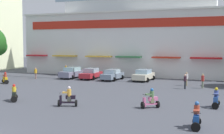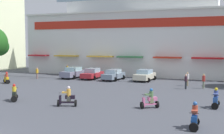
{
  "view_description": "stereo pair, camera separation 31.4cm",
  "coord_description": "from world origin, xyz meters",
  "px_view_note": "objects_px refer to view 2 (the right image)",
  "views": [
    {
      "loc": [
        12.22,
        -10.53,
        4.85
      ],
      "look_at": [
        2.98,
        14.0,
        2.77
      ],
      "focal_mm": 46.55,
      "sensor_mm": 36.0,
      "label": 1
    },
    {
      "loc": [
        12.51,
        -10.42,
        4.85
      ],
      "look_at": [
        2.98,
        14.0,
        2.77
      ],
      "focal_mm": 46.55,
      "sensor_mm": 36.0,
      "label": 2
    }
  ],
  "objects_px": {
    "parked_car_0": "(73,73)",
    "scooter_rider_0": "(150,100)",
    "scooter_rider_4": "(195,118)",
    "scooter_rider_5": "(7,79)",
    "parked_car_3": "(145,75)",
    "scooter_rider_2": "(67,98)",
    "pedestrian_1": "(67,69)",
    "pedestrian_4": "(186,81)",
    "scooter_rider_1": "(14,94)",
    "parked_car_1": "(92,74)",
    "pedestrian_3": "(204,80)",
    "scooter_rider_3": "(216,100)",
    "parked_car_2": "(114,75)",
    "pedestrian_2": "(187,78)",
    "pedestrian_0": "(37,73)"
  },
  "relations": [
    {
      "from": "scooter_rider_1",
      "to": "pedestrian_0",
      "type": "distance_m",
      "value": 15.95
    },
    {
      "from": "scooter_rider_3",
      "to": "pedestrian_2",
      "type": "xyz_separation_m",
      "value": [
        -3.42,
        11.13,
        0.25
      ]
    },
    {
      "from": "pedestrian_4",
      "to": "parked_car_0",
      "type": "bearing_deg",
      "value": 164.22
    },
    {
      "from": "parked_car_0",
      "to": "pedestrian_3",
      "type": "xyz_separation_m",
      "value": [
        17.96,
        -3.45,
        0.13
      ]
    },
    {
      "from": "parked_car_0",
      "to": "pedestrian_0",
      "type": "relative_size",
      "value": 2.92
    },
    {
      "from": "parked_car_2",
      "to": "scooter_rider_2",
      "type": "xyz_separation_m",
      "value": [
        2.54,
        -16.63,
        -0.08
      ]
    },
    {
      "from": "scooter_rider_5",
      "to": "scooter_rider_3",
      "type": "bearing_deg",
      "value": -12.17
    },
    {
      "from": "scooter_rider_2",
      "to": "pedestrian_1",
      "type": "relative_size",
      "value": 0.94
    },
    {
      "from": "scooter_rider_1",
      "to": "pedestrian_3",
      "type": "xyz_separation_m",
      "value": [
        14.58,
        13.07,
        0.29
      ]
    },
    {
      "from": "scooter_rider_3",
      "to": "scooter_rider_5",
      "type": "height_order",
      "value": "scooter_rider_3"
    },
    {
      "from": "scooter_rider_0",
      "to": "parked_car_1",
      "type": "bearing_deg",
      "value": 128.18
    },
    {
      "from": "scooter_rider_1",
      "to": "scooter_rider_2",
      "type": "relative_size",
      "value": 0.93
    },
    {
      "from": "parked_car_1",
      "to": "scooter_rider_1",
      "type": "relative_size",
      "value": 2.97
    },
    {
      "from": "parked_car_3",
      "to": "scooter_rider_3",
      "type": "xyz_separation_m",
      "value": [
        9.24,
        -13.87,
        -0.11
      ]
    },
    {
      "from": "scooter_rider_1",
      "to": "parked_car_1",
      "type": "bearing_deg",
      "value": 91.66
    },
    {
      "from": "scooter_rider_4",
      "to": "scooter_rider_5",
      "type": "height_order",
      "value": "scooter_rider_4"
    },
    {
      "from": "parked_car_3",
      "to": "scooter_rider_2",
      "type": "height_order",
      "value": "scooter_rider_2"
    },
    {
      "from": "parked_car_3",
      "to": "scooter_rider_4",
      "type": "height_order",
      "value": "scooter_rider_4"
    },
    {
      "from": "parked_car_0",
      "to": "scooter_rider_5",
      "type": "xyz_separation_m",
      "value": [
        -4.98,
        -7.92,
        -0.19
      ]
    },
    {
      "from": "pedestrian_0",
      "to": "pedestrian_2",
      "type": "relative_size",
      "value": 0.98
    },
    {
      "from": "scooter_rider_3",
      "to": "scooter_rider_5",
      "type": "relative_size",
      "value": 1.07
    },
    {
      "from": "scooter_rider_4",
      "to": "pedestrian_1",
      "type": "relative_size",
      "value": 0.92
    },
    {
      "from": "parked_car_1",
      "to": "scooter_rider_3",
      "type": "height_order",
      "value": "scooter_rider_3"
    },
    {
      "from": "scooter_rider_2",
      "to": "pedestrian_3",
      "type": "height_order",
      "value": "pedestrian_3"
    },
    {
      "from": "scooter_rider_3",
      "to": "pedestrian_3",
      "type": "relative_size",
      "value": 0.97
    },
    {
      "from": "scooter_rider_5",
      "to": "parked_car_0",
      "type": "bearing_deg",
      "value": 57.85
    },
    {
      "from": "parked_car_2",
      "to": "scooter_rider_1",
      "type": "distance_m",
      "value": 16.62
    },
    {
      "from": "parked_car_3",
      "to": "scooter_rider_4",
      "type": "distance_m",
      "value": 21.68
    },
    {
      "from": "parked_car_1",
      "to": "scooter_rider_5",
      "type": "relative_size",
      "value": 3.01
    },
    {
      "from": "parked_car_3",
      "to": "scooter_rider_1",
      "type": "distance_m",
      "value": 18.52
    },
    {
      "from": "parked_car_0",
      "to": "scooter_rider_0",
      "type": "relative_size",
      "value": 2.98
    },
    {
      "from": "scooter_rider_0",
      "to": "parked_car_0",
      "type": "bearing_deg",
      "value": 134.55
    },
    {
      "from": "pedestrian_3",
      "to": "scooter_rider_5",
      "type": "bearing_deg",
      "value": -168.99
    },
    {
      "from": "parked_car_0",
      "to": "pedestrian_0",
      "type": "height_order",
      "value": "parked_car_0"
    },
    {
      "from": "scooter_rider_3",
      "to": "scooter_rider_4",
      "type": "bearing_deg",
      "value": -98.87
    },
    {
      "from": "scooter_rider_2",
      "to": "pedestrian_1",
      "type": "distance_m",
      "value": 22.18
    },
    {
      "from": "scooter_rider_0",
      "to": "scooter_rider_1",
      "type": "height_order",
      "value": "scooter_rider_0"
    },
    {
      "from": "scooter_rider_5",
      "to": "pedestrian_4",
      "type": "relative_size",
      "value": 0.91
    },
    {
      "from": "scooter_rider_3",
      "to": "scooter_rider_4",
      "type": "relative_size",
      "value": 0.99
    },
    {
      "from": "scooter_rider_4",
      "to": "pedestrian_3",
      "type": "xyz_separation_m",
      "value": [
        -0.58,
        15.91,
        0.27
      ]
    },
    {
      "from": "pedestrian_4",
      "to": "scooter_rider_4",
      "type": "bearing_deg",
      "value": -81.06
    },
    {
      "from": "parked_car_2",
      "to": "scooter_rider_5",
      "type": "xyz_separation_m",
      "value": [
        -11.14,
        -7.79,
        -0.14
      ]
    },
    {
      "from": "parked_car_2",
      "to": "pedestrian_4",
      "type": "distance_m",
      "value": 10.99
    },
    {
      "from": "parked_car_2",
      "to": "pedestrian_0",
      "type": "xyz_separation_m",
      "value": [
        -10.5,
        -2.44,
        0.14
      ]
    },
    {
      "from": "pedestrian_2",
      "to": "pedestrian_4",
      "type": "height_order",
      "value": "pedestrian_4"
    },
    {
      "from": "scooter_rider_2",
      "to": "pedestrian_4",
      "type": "bearing_deg",
      "value": 58.35
    },
    {
      "from": "pedestrian_0",
      "to": "pedestrian_1",
      "type": "xyz_separation_m",
      "value": [
        1.94,
        5.0,
        0.1
      ]
    },
    {
      "from": "parked_car_1",
      "to": "scooter_rider_4",
      "type": "relative_size",
      "value": 2.81
    },
    {
      "from": "parked_car_0",
      "to": "scooter_rider_5",
      "type": "bearing_deg",
      "value": -122.15
    },
    {
      "from": "scooter_rider_3",
      "to": "pedestrian_0",
      "type": "height_order",
      "value": "pedestrian_0"
    }
  ]
}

